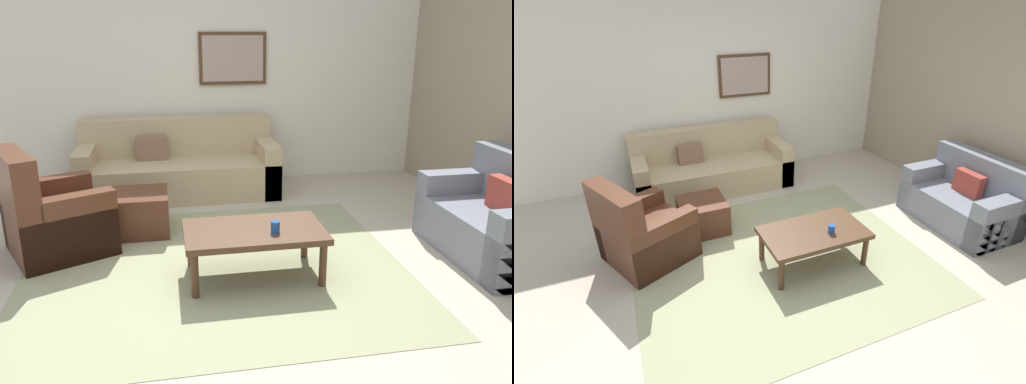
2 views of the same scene
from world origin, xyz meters
TOP-DOWN VIEW (x-y plane):
  - ground_plane at (0.00, 0.00)m, footprint 8.00×8.00m
  - rear_partition at (0.00, 2.60)m, footprint 6.00×0.12m
  - area_rug at (0.00, 0.00)m, footprint 3.12×2.71m
  - couch_main at (-0.21, 2.10)m, footprint 2.29×0.89m
  - couch_loveseat at (2.48, -0.20)m, footprint 0.80×1.30m
  - armchair_leather at (-1.38, 0.56)m, footprint 1.07×1.07m
  - ottoman at (-0.64, 0.92)m, footprint 0.56×0.56m
  - coffee_table at (0.30, -0.20)m, footprint 1.10×0.64m
  - cup at (0.44, -0.30)m, footprint 0.07×0.07m
  - framed_artwork at (0.52, 2.51)m, footprint 0.83×0.04m

SIDE VIEW (x-z plane):
  - ground_plane at x=0.00m, z-range 0.00..0.00m
  - area_rug at x=0.00m, z-range 0.00..0.01m
  - ottoman at x=-0.64m, z-range 0.00..0.40m
  - couch_main at x=-0.21m, z-range -0.14..0.74m
  - couch_loveseat at x=2.48m, z-range -0.14..0.74m
  - armchair_leather at x=-1.38m, z-range -0.17..0.78m
  - coffee_table at x=0.30m, z-range 0.15..0.56m
  - cup at x=0.44m, z-range 0.41..0.50m
  - rear_partition at x=0.00m, z-range 0.00..2.80m
  - framed_artwork at x=0.52m, z-range 1.24..1.86m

